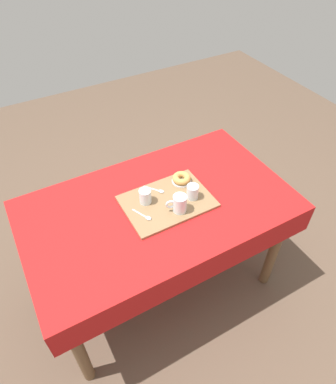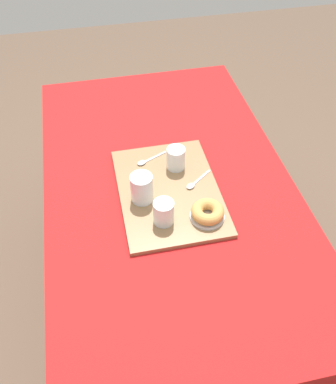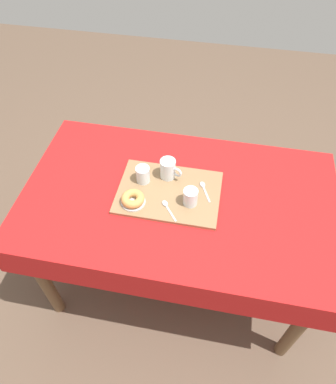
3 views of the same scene
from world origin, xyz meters
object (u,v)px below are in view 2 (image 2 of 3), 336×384
at_px(dining_table, 169,201).
at_px(tea_mug_left, 142,188).
at_px(serving_tray, 169,191).
at_px(teaspoon_near, 145,161).
at_px(sugar_donut_left, 208,212).
at_px(teaspoon_far, 193,184).
at_px(donut_plate_left, 207,216).
at_px(water_glass_far, 164,213).
at_px(water_glass_near, 176,159).

distance_m(dining_table, tea_mug_left, 0.20).
bearing_deg(serving_tray, teaspoon_near, -160.41).
bearing_deg(teaspoon_near, sugar_donut_left, 91.60).
height_order(tea_mug_left, teaspoon_near, tea_mug_left).
bearing_deg(teaspoon_far, tea_mug_left, -28.77).
height_order(tea_mug_left, donut_plate_left, tea_mug_left).
distance_m(tea_mug_left, sugar_donut_left, 0.23).
xyz_separation_m(donut_plate_left, sugar_donut_left, (0.00, 0.00, 0.02)).
relative_size(dining_table, serving_tray, 3.10).
height_order(donut_plate_left, teaspoon_near, teaspoon_near).
relative_size(tea_mug_left, sugar_donut_left, 1.04).
height_order(serving_tray, teaspoon_near, teaspoon_near).
bearing_deg(dining_table, teaspoon_far, 60.15).
xyz_separation_m(tea_mug_left, donut_plate_left, (0.12, 0.19, -0.04)).
bearing_deg(donut_plate_left, sugar_donut_left, 0.00).
distance_m(water_glass_far, donut_plate_left, 0.14).
height_order(tea_mug_left, teaspoon_far, tea_mug_left).
height_order(water_glass_far, teaspoon_near, water_glass_far).
relative_size(dining_table, water_glass_far, 17.84).
distance_m(water_glass_far, teaspoon_near, 0.29).
distance_m(donut_plate_left, teaspoon_far, 0.15).
bearing_deg(teaspoon_near, tea_mug_left, 52.65).
distance_m(water_glass_far, teaspoon_far, 0.19).
bearing_deg(tea_mug_left, donut_plate_left, 56.41).
bearing_deg(water_glass_near, teaspoon_far, 20.93).
height_order(sugar_donut_left, teaspoon_far, sugar_donut_left).
xyz_separation_m(dining_table, water_glass_near, (-0.06, 0.04, 0.15)).
relative_size(dining_table, water_glass_near, 17.84).
xyz_separation_m(teaspoon_near, teaspoon_far, (0.15, 0.14, 0.00)).
height_order(dining_table, sugar_donut_left, sugar_donut_left).
relative_size(donut_plate_left, teaspoon_near, 0.93).
height_order(dining_table, water_glass_far, water_glass_far).
distance_m(serving_tray, teaspoon_near, 0.16).
bearing_deg(sugar_donut_left, water_glass_far, -95.76).
relative_size(dining_table, donut_plate_left, 13.11).
height_order(serving_tray, donut_plate_left, donut_plate_left).
bearing_deg(donut_plate_left, dining_table, -156.79).
xyz_separation_m(dining_table, teaspoon_far, (0.04, 0.08, 0.11)).
distance_m(sugar_donut_left, teaspoon_far, 0.15).
height_order(water_glass_near, donut_plate_left, water_glass_near).
bearing_deg(water_glass_near, serving_tray, -24.52).
xyz_separation_m(water_glass_far, teaspoon_near, (-0.29, -0.01, -0.03)).
height_order(teaspoon_near, teaspoon_far, same).
bearing_deg(teaspoon_far, donut_plate_left, 55.60).
distance_m(water_glass_near, water_glass_far, 0.26).
bearing_deg(tea_mug_left, water_glass_near, 131.80).
relative_size(serving_tray, teaspoon_far, 4.31).
distance_m(water_glass_far, sugar_donut_left, 0.14).
height_order(water_glass_near, teaspoon_near, water_glass_near).
bearing_deg(water_glass_near, dining_table, -33.77).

